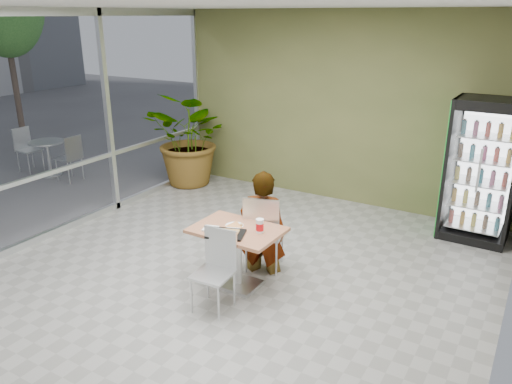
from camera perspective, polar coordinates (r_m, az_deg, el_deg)
ground at (r=6.20m, az=-3.54°, el=-10.43°), size 7.00×7.00×0.00m
room_envelope at (r=5.57m, az=-3.89°, el=3.96°), size 6.00×7.00×3.20m
storefront_frame at (r=7.64m, az=-22.94°, el=6.76°), size 0.10×7.00×3.20m
dining_table at (r=5.91m, az=-2.14°, el=-6.08°), size 1.04×0.74×0.75m
chair_far at (r=6.21m, az=0.79°, el=-4.14°), size 0.56×0.56×1.02m
chair_near at (r=5.55m, az=-4.51°, el=-8.06°), size 0.43×0.43×0.90m
seated_woman at (r=6.31m, az=0.79°, el=-4.64°), size 0.68×0.54×1.62m
pizza_plate at (r=5.88m, az=-2.49°, el=-3.77°), size 0.30×0.24×0.03m
soda_cup at (r=5.69m, az=0.43°, el=-3.92°), size 0.09×0.09×0.16m
napkin_stack at (r=5.82m, az=-5.23°, el=-4.19°), size 0.19×0.19×0.02m
cafeteria_tray at (r=5.67m, az=-3.46°, el=-4.80°), size 0.49×0.42×0.02m
beverage_fridge at (r=7.73m, az=24.38°, el=2.20°), size 0.94×0.73×2.04m
potted_plant at (r=9.49m, az=-7.34°, el=6.07°), size 1.70×1.50×1.80m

